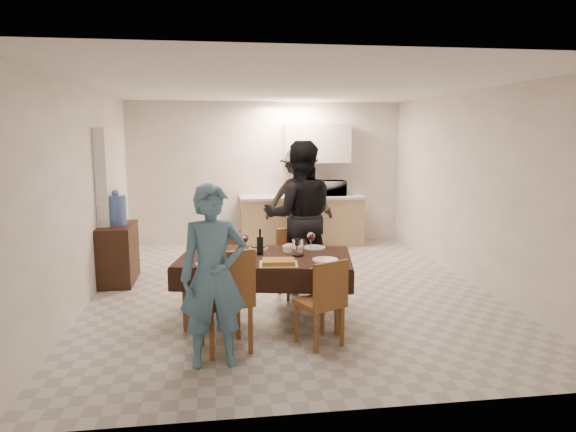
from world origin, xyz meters
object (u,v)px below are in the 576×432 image
wine_bottle (260,242)px  savoury_tart (279,262)px  console (118,254)px  microwave (332,188)px  water_pitcher (298,247)px  dining_table (265,259)px  person_near (213,276)px  person_kitchen (299,200)px  person_far (300,216)px  water_jug (116,210)px

wine_bottle → savoury_tart: bearing=-70.8°
console → microwave: (3.43, 1.99, 0.65)m
water_pitcher → microwave: microwave is taller
dining_table → savoury_tart: savoury_tart is taller
console → person_near: bearing=-64.6°
dining_table → person_kitchen: bearing=85.5°
person_far → dining_table: bearing=66.8°
savoury_tart → dining_table: bearing=104.7°
water_pitcher → person_far: 1.13m
savoury_tart → person_far: 1.52m
dining_table → console: bearing=148.3°
dining_table → savoury_tart: (0.10, -0.38, 0.06)m
water_pitcher → microwave: (1.23, 3.75, 0.24)m
water_jug → water_pitcher: (2.21, -1.76, -0.19)m
dining_table → water_pitcher: 0.38m
savoury_tart → microwave: size_ratio=0.79×
savoury_tart → person_kitchen: size_ratio=0.21×
water_jug → microwave: water_jug is taller
water_jug → savoury_tart: 2.87m
savoury_tart → person_near: bearing=-134.1°
dining_table → microwave: microwave is taller
person_near → water_pitcher: bearing=42.5°
microwave → person_near: (-2.13, -4.75, -0.24)m
dining_table → console: (-1.86, 1.71, -0.28)m
dining_table → console: 2.54m
person_kitchen → console: bearing=-150.7°
savoury_tart → person_near: 0.94m
water_pitcher → person_far: bearing=79.7°
water_jug → microwave: 3.97m
microwave → person_near: size_ratio=0.30×
console → dining_table: bearing=-42.6°
dining_table → wine_bottle: bearing=145.9°
water_jug → savoury_tart: water_jug is taller
console → water_jug: size_ratio=2.14×
dining_table → person_far: bearing=73.2°
person_kitchen → wine_bottle: bearing=-106.5°
water_pitcher → savoury_tart: 0.42m
dining_table → microwave: 4.04m
savoury_tart → water_jug: bearing=133.1°
person_near → water_jug: bearing=109.9°
person_near → person_kitchen: person_kitchen is taller
console → savoury_tart: 2.88m
person_near → person_kitchen: size_ratio=0.90×
dining_table → savoury_tart: size_ratio=5.20×
console → person_far: 2.56m
person_far → person_kitchen: (0.35, 2.20, -0.07)m
microwave → person_far: person_far is taller
wine_bottle → savoury_tart: size_ratio=0.76×
wine_bottle → microwave: (1.63, 3.65, 0.19)m
dining_table → person_near: size_ratio=1.24×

